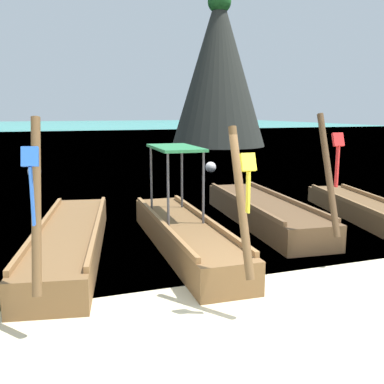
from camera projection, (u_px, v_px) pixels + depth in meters
ground at (276, 318)px, 6.11m from camera, size 120.00×120.00×0.00m
sea_water at (57, 130)px, 63.13m from camera, size 120.00×120.00×0.00m
longtail_boat_blue_ribbon at (70, 241)px, 8.71m from camera, size 2.21×6.18×2.77m
longtail_boat_yellow_ribbon at (184, 233)px, 9.05m from camera, size 1.25×5.94×2.62m
longtail_boat_red_ribbon at (264, 212)px, 11.14m from camera, size 1.74×6.03×2.79m
longtail_boat_turquoise_ribbon at (376, 215)px, 11.08m from camera, size 2.29×6.61×2.36m
karst_rock at (221, 72)px, 34.91m from camera, size 7.89×7.52×12.27m
mooring_buoy_near at (34, 172)px, 18.59m from camera, size 0.55×0.55×0.55m
mooring_buoy_far at (211, 167)px, 20.29m from camera, size 0.50×0.50×0.50m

